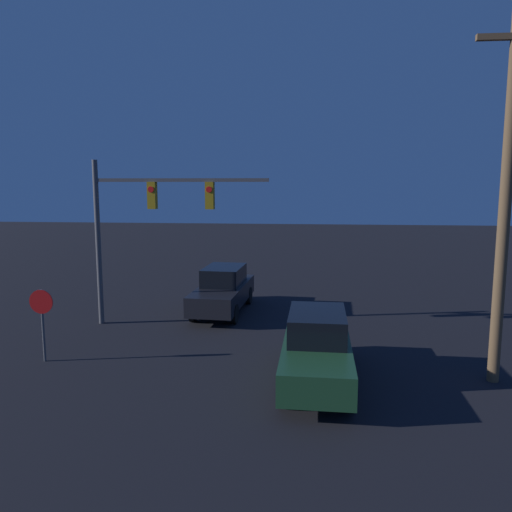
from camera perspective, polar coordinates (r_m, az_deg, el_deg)
car_near at (r=12.62m, az=6.96°, el=-10.34°), size 1.76×4.75×1.73m
car_far at (r=19.10m, az=-3.78°, el=-3.87°), size 1.91×4.81×1.73m
traffic_signal_mast at (r=17.34m, az=-12.77°, el=4.69°), size 5.98×0.30×5.67m
stop_sign at (r=14.89m, az=-23.27°, el=-5.91°), size 0.66×0.07×2.02m
utility_pole at (r=13.25m, az=26.67°, el=6.68°), size 1.78×0.28×9.08m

